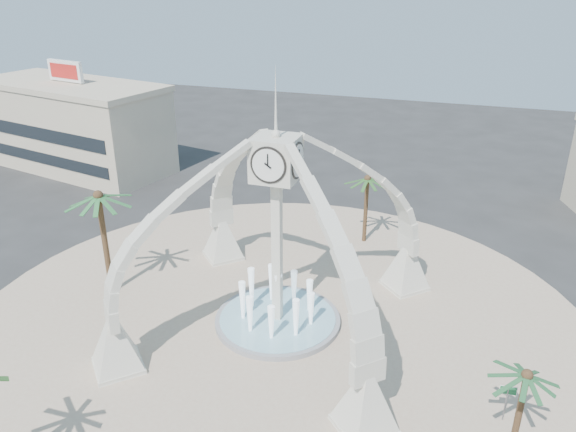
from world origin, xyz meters
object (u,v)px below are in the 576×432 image
(palm_east, at_px, (527,376))
(palm_west, at_px, (98,197))
(clock_tower, at_px, (277,232))
(fountain, at_px, (278,319))
(palm_north, at_px, (368,180))
(street_sign, at_px, (507,395))

(palm_east, bearing_deg, palm_west, 166.54)
(palm_west, bearing_deg, clock_tower, 1.03)
(fountain, distance_m, palm_north, 14.66)
(clock_tower, xyz_separation_m, palm_east, (13.91, -6.49, -1.94))
(palm_west, xyz_separation_m, palm_north, (15.11, 13.64, -1.71))
(palm_east, relative_size, street_sign, 2.29)
(palm_west, height_order, street_sign, palm_west)
(fountain, relative_size, palm_north, 1.29)
(clock_tower, bearing_deg, palm_north, 78.10)
(palm_north, bearing_deg, street_sign, -58.87)
(clock_tower, xyz_separation_m, palm_west, (-12.28, -0.22, 0.69))
(clock_tower, height_order, palm_east, clock_tower)
(street_sign, bearing_deg, palm_east, -86.70)
(palm_north, bearing_deg, palm_east, -60.90)
(street_sign, bearing_deg, palm_west, 165.09)
(palm_north, xyz_separation_m, street_sign, (10.74, -17.79, -3.84))
(fountain, distance_m, palm_west, 14.08)
(clock_tower, bearing_deg, palm_west, -178.97)
(clock_tower, relative_size, palm_east, 3.43)
(palm_east, relative_size, palm_west, 0.65)
(fountain, xyz_separation_m, palm_north, (2.83, 13.42, 5.18))
(fountain, relative_size, palm_east, 1.53)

